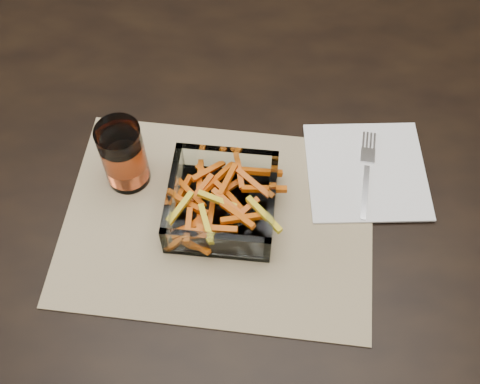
# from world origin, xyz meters

# --- Properties ---
(dining_table) EXTENTS (1.60, 0.90, 0.75)m
(dining_table) POSITION_xyz_m (0.00, 0.00, 0.66)
(dining_table) COLOR black
(dining_table) RESTS_ON ground
(placemat) EXTENTS (0.48, 0.37, 0.00)m
(placemat) POSITION_xyz_m (-0.08, -0.09, 0.75)
(placemat) COLOR tan
(placemat) RESTS_ON dining_table
(glass_bowl) EXTENTS (0.16, 0.16, 0.06)m
(glass_bowl) POSITION_xyz_m (-0.07, -0.07, 0.78)
(glass_bowl) COLOR white
(glass_bowl) RESTS_ON placemat
(tumbler) EXTENTS (0.07, 0.07, 0.12)m
(tumbler) POSITION_xyz_m (-0.22, -0.02, 0.81)
(tumbler) COLOR white
(tumbler) RESTS_ON placemat
(napkin) EXTENTS (0.19, 0.19, 0.00)m
(napkin) POSITION_xyz_m (0.14, 0.00, 0.76)
(napkin) COLOR white
(napkin) RESTS_ON placemat
(fork) EXTENTS (0.04, 0.16, 0.00)m
(fork) POSITION_xyz_m (0.14, -0.00, 0.76)
(fork) COLOR silver
(fork) RESTS_ON napkin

